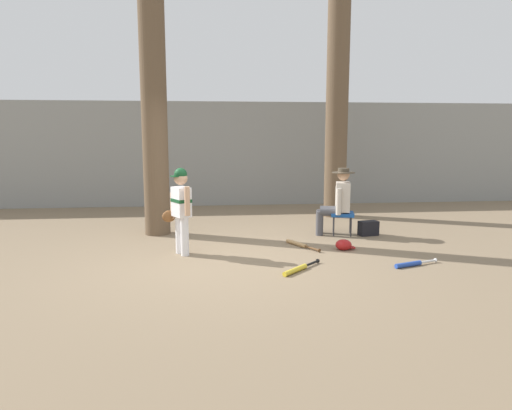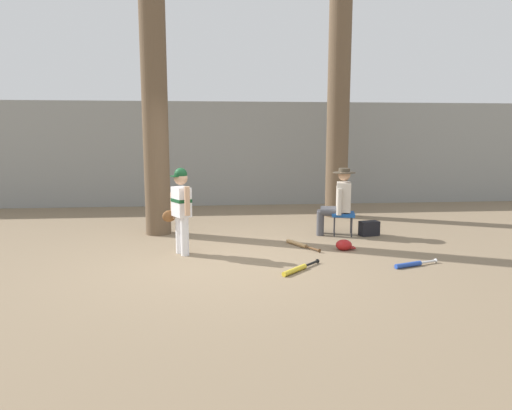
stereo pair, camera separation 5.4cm
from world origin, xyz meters
The scene contains 12 objects.
ground_plane centered at (0.00, 0.00, 0.00)m, with size 60.00×60.00×0.00m, color #7F6B51.
concrete_back_wall centered at (0.00, 5.58, 1.30)m, with size 18.00×0.36×2.60m, color gray.
tree_near_player centered at (-1.12, 2.08, 2.19)m, with size 0.70×0.70×5.09m.
tree_behind_spectator centered at (2.59, 3.59, 2.60)m, with size 0.66×0.66×5.85m.
young_ballplayer centered at (-0.62, 0.56, 0.74)m, with size 0.49×0.53×1.31m.
folding_stool centered at (2.19, 1.64, 0.36)m, with size 0.49×0.49×0.41m.
seated_spectator centered at (2.09, 1.66, 0.64)m, with size 0.68×0.54×1.20m.
handbag_beside_stool centered at (2.64, 1.54, 0.13)m, with size 0.34×0.18×0.26m, color black.
bat_yellow_trainer centered at (0.96, -0.52, 0.03)m, with size 0.62×0.63×0.07m.
bat_blue_youth centered at (2.55, -0.44, 0.03)m, with size 0.70×0.30×0.07m.
bat_wood_tan centered at (1.25, 0.86, 0.03)m, with size 0.43×0.74×0.07m.
batting_helmet_red centered at (1.90, 0.57, 0.07)m, with size 0.30×0.23×0.17m.
Camera 2 is at (-0.17, -6.39, 1.79)m, focal length 32.76 mm.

